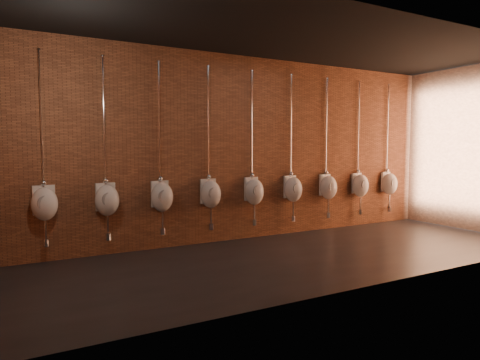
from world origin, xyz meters
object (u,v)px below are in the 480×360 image
at_px(urinal_4, 254,191).
at_px(urinal_8, 389,183).
at_px(urinal_0, 44,203).
at_px(urinal_5, 293,188).
at_px(urinal_6, 328,186).
at_px(urinal_7, 360,185).
at_px(urinal_1, 107,199).
at_px(urinal_3, 211,193).
at_px(urinal_2, 162,196).

bearing_deg(urinal_4, urinal_8, 0.00).
xyz_separation_m(urinal_0, urinal_4, (3.37, 0.00, 0.00)).
relative_size(urinal_0, urinal_4, 1.00).
bearing_deg(urinal_8, urinal_4, 180.00).
relative_size(urinal_0, urinal_5, 1.00).
relative_size(urinal_6, urinal_8, 1.00).
distance_m(urinal_6, urinal_7, 0.84).
bearing_deg(urinal_1, urinal_3, 0.00).
height_order(urinal_0, urinal_2, same).
bearing_deg(urinal_5, urinal_4, 180.00).
height_order(urinal_0, urinal_7, same).
relative_size(urinal_0, urinal_8, 1.00).
height_order(urinal_0, urinal_4, same).
xyz_separation_m(urinal_5, urinal_7, (1.68, 0.00, 0.00)).
distance_m(urinal_5, urinal_7, 1.68).
bearing_deg(urinal_3, urinal_8, 0.00).
xyz_separation_m(urinal_7, urinal_8, (0.84, 0.00, 0.00)).
xyz_separation_m(urinal_2, urinal_7, (4.21, 0.00, 0.00)).
xyz_separation_m(urinal_4, urinal_5, (0.84, 0.00, 0.00)).
bearing_deg(urinal_2, urinal_8, 0.00).
xyz_separation_m(urinal_1, urinal_5, (3.37, 0.00, 0.00)).
bearing_deg(urinal_7, urinal_8, 0.00).
height_order(urinal_1, urinal_5, same).
bearing_deg(urinal_5, urinal_8, 0.00).
height_order(urinal_1, urinal_7, same).
relative_size(urinal_0, urinal_2, 1.00).
bearing_deg(urinal_2, urinal_4, 0.00).
bearing_deg(urinal_3, urinal_6, 0.00).
bearing_deg(urinal_8, urinal_1, 180.00).
xyz_separation_m(urinal_0, urinal_7, (5.89, 0.00, 0.00)).
bearing_deg(urinal_3, urinal_1, 180.00).
xyz_separation_m(urinal_2, urinal_5, (2.53, 0.00, 0.00)).
bearing_deg(urinal_1, urinal_4, 0.00).
bearing_deg(urinal_6, urinal_0, 180.00).
relative_size(urinal_1, urinal_4, 1.00).
distance_m(urinal_2, urinal_3, 0.84).
bearing_deg(urinal_8, urinal_0, 180.00).
xyz_separation_m(urinal_6, urinal_8, (1.68, 0.00, 0.00)).
relative_size(urinal_2, urinal_8, 1.00).
relative_size(urinal_4, urinal_5, 1.00).
xyz_separation_m(urinal_1, urinal_4, (2.53, 0.00, 0.00)).
relative_size(urinal_7, urinal_8, 1.00).
bearing_deg(urinal_7, urinal_2, 180.00).
distance_m(urinal_0, urinal_7, 5.89).
height_order(urinal_1, urinal_2, same).
relative_size(urinal_0, urinal_7, 1.00).
relative_size(urinal_6, urinal_7, 1.00).
height_order(urinal_0, urinal_6, same).
height_order(urinal_4, urinal_7, same).
height_order(urinal_1, urinal_4, same).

